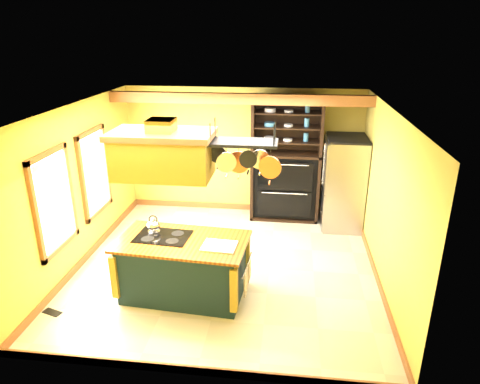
% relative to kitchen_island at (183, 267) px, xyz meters
% --- Properties ---
extents(floor, '(5.00, 5.00, 0.00)m').
position_rel_kitchen_island_xyz_m(floor, '(0.52, 0.89, -0.47)').
color(floor, beige).
rests_on(floor, ground).
extents(ceiling, '(5.00, 5.00, 0.00)m').
position_rel_kitchen_island_xyz_m(ceiling, '(0.52, 0.89, 2.23)').
color(ceiling, white).
rests_on(ceiling, wall_back).
extents(wall_back, '(5.00, 0.02, 2.70)m').
position_rel_kitchen_island_xyz_m(wall_back, '(0.52, 3.39, 0.88)').
color(wall_back, gold).
rests_on(wall_back, floor).
extents(wall_front, '(5.00, 0.02, 2.70)m').
position_rel_kitchen_island_xyz_m(wall_front, '(0.52, -1.61, 0.88)').
color(wall_front, gold).
rests_on(wall_front, floor).
extents(wall_left, '(0.02, 5.00, 2.70)m').
position_rel_kitchen_island_xyz_m(wall_left, '(-1.98, 0.89, 0.88)').
color(wall_left, gold).
rests_on(wall_left, floor).
extents(wall_right, '(0.02, 5.00, 2.70)m').
position_rel_kitchen_island_xyz_m(wall_right, '(3.02, 0.89, 0.88)').
color(wall_right, gold).
rests_on(wall_right, floor).
extents(ceiling_beam, '(5.00, 0.15, 0.20)m').
position_rel_kitchen_island_xyz_m(ceiling_beam, '(0.52, 2.59, 2.12)').
color(ceiling_beam, '#99582F').
rests_on(ceiling_beam, ceiling).
extents(window_near, '(0.06, 1.06, 1.56)m').
position_rel_kitchen_island_xyz_m(window_near, '(-1.95, 0.09, 0.93)').
color(window_near, '#99582F').
rests_on(window_near, wall_left).
extents(window_far, '(0.06, 1.06, 1.56)m').
position_rel_kitchen_island_xyz_m(window_far, '(-1.95, 1.49, 0.93)').
color(window_far, '#99582F').
rests_on(window_far, wall_left).
extents(kitchen_island, '(1.98, 1.20, 1.11)m').
position_rel_kitchen_island_xyz_m(kitchen_island, '(0.00, 0.00, 0.00)').
color(kitchen_island, '#13242C').
rests_on(kitchen_island, floor).
extents(range_hood, '(1.40, 0.79, 0.80)m').
position_rel_kitchen_island_xyz_m(range_hood, '(-0.20, -0.00, 1.77)').
color(range_hood, '#B1942C').
rests_on(range_hood, ceiling).
extents(pot_rack, '(0.99, 0.45, 0.74)m').
position_rel_kitchen_island_xyz_m(pot_rack, '(0.91, -0.00, 1.82)').
color(pot_rack, black).
rests_on(pot_rack, ceiling).
extents(refrigerator, '(0.79, 0.93, 1.83)m').
position_rel_kitchen_island_xyz_m(refrigerator, '(2.60, 2.79, 0.42)').
color(refrigerator, '#9B9DA4').
rests_on(refrigerator, floor).
extents(hutch, '(1.42, 0.64, 2.51)m').
position_rel_kitchen_island_xyz_m(hutch, '(1.44, 3.11, 0.48)').
color(hutch, black).
rests_on(hutch, floor).
extents(floor_register, '(0.30, 0.20, 0.01)m').
position_rel_kitchen_island_xyz_m(floor_register, '(-1.78, -0.69, -0.46)').
color(floor_register, black).
rests_on(floor_register, floor).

